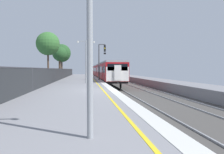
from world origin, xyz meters
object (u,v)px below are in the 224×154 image
platform_lamp_mid (86,58)px  background_tree_centre (62,54)px  background_tree_right (48,44)px  signal_gantry (101,58)px  platform_lamp_near (90,8)px  background_tree_left (60,54)px  commuter_train_at_platform (100,71)px

platform_lamp_mid → background_tree_centre: (-5.80, 30.43, 2.56)m
platform_lamp_mid → background_tree_right: background_tree_right is taller
signal_gantry → background_tree_centre: background_tree_centre is taller
background_tree_centre → background_tree_right: 18.47m
signal_gantry → platform_lamp_mid: 7.42m
platform_lamp_near → platform_lamp_mid: 19.76m
background_tree_left → background_tree_right: background_tree_right is taller
commuter_train_at_platform → platform_lamp_near: size_ratio=12.71×
platform_lamp_near → background_tree_centre: background_tree_centre is taller
background_tree_centre → background_tree_right: background_tree_centre is taller
background_tree_left → background_tree_right: size_ratio=0.81×
signal_gantry → background_tree_right: 9.89m
signal_gantry → platform_lamp_near: 26.94m
background_tree_left → background_tree_centre: size_ratio=0.79×
background_tree_left → background_tree_right: 8.59m
background_tree_left → platform_lamp_near: bearing=-82.7°
background_tree_left → background_tree_centre: bearing=93.5°
signal_gantry → platform_lamp_near: signal_gantry is taller
background_tree_left → background_tree_right: (-0.88, -8.49, 1.04)m
platform_lamp_near → background_tree_centre: size_ratio=0.62×
commuter_train_at_platform → signal_gantry: size_ratio=11.77×
platform_lamp_near → background_tree_centre: bearing=96.6°
commuter_train_at_platform → background_tree_left: background_tree_left is taller
signal_gantry → platform_lamp_near: bearing=-94.7°
background_tree_centre → platform_lamp_mid: bearing=-79.2°
signal_gantry → background_tree_right: bearing=149.4°
platform_lamp_mid → platform_lamp_near: bearing=-90.0°
platform_lamp_near → background_tree_right: background_tree_right is taller
signal_gantry → platform_lamp_mid: size_ratio=1.09×
commuter_train_at_platform → platform_lamp_near: (-3.68, -50.89, 1.66)m
commuter_train_at_platform → background_tree_right: (-9.74, -19.16, 4.38)m
background_tree_right → commuter_train_at_platform: bearing=63.0°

